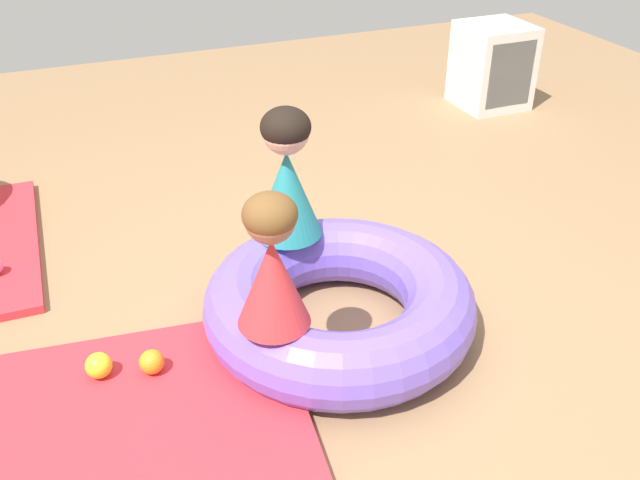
{
  "coord_description": "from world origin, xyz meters",
  "views": [
    {
      "loc": [
        -0.8,
        -1.98,
        1.8
      ],
      "look_at": [
        0.11,
        0.24,
        0.32
      ],
      "focal_mm": 39.6,
      "sensor_mm": 36.0,
      "label": 1
    }
  ],
  "objects_px": {
    "inflatable_cushion": "(339,303)",
    "child_in_teal": "(287,175)",
    "storage_cube": "(494,67)",
    "child_in_red": "(272,263)",
    "play_ball_orange": "(152,362)",
    "play_ball_yellow": "(99,365)"
  },
  "relations": [
    {
      "from": "inflatable_cushion",
      "to": "storage_cube",
      "type": "distance_m",
      "value": 2.75
    },
    {
      "from": "child_in_teal",
      "to": "child_in_red",
      "type": "xyz_separation_m",
      "value": [
        -0.25,
        -0.55,
        -0.03
      ]
    },
    {
      "from": "play_ball_yellow",
      "to": "storage_cube",
      "type": "bearing_deg",
      "value": 32.44
    },
    {
      "from": "inflatable_cushion",
      "to": "play_ball_orange",
      "type": "relative_size",
      "value": 11.66
    },
    {
      "from": "child_in_red",
      "to": "play_ball_orange",
      "type": "distance_m",
      "value": 0.63
    },
    {
      "from": "inflatable_cushion",
      "to": "child_in_teal",
      "type": "distance_m",
      "value": 0.55
    },
    {
      "from": "inflatable_cushion",
      "to": "child_in_teal",
      "type": "xyz_separation_m",
      "value": [
        -0.07,
        0.37,
        0.41
      ]
    },
    {
      "from": "storage_cube",
      "to": "play_ball_orange",
      "type": "bearing_deg",
      "value": -145.17
    },
    {
      "from": "child_in_teal",
      "to": "play_ball_yellow",
      "type": "height_order",
      "value": "child_in_teal"
    },
    {
      "from": "play_ball_orange",
      "to": "play_ball_yellow",
      "type": "bearing_deg",
      "value": 164.43
    },
    {
      "from": "inflatable_cushion",
      "to": "child_in_teal",
      "type": "bearing_deg",
      "value": 101.6
    },
    {
      "from": "inflatable_cushion",
      "to": "play_ball_orange",
      "type": "xyz_separation_m",
      "value": [
        -0.74,
        0.0,
        -0.05
      ]
    },
    {
      "from": "play_ball_orange",
      "to": "child_in_red",
      "type": "bearing_deg",
      "value": -23.53
    },
    {
      "from": "play_ball_yellow",
      "to": "play_ball_orange",
      "type": "bearing_deg",
      "value": -15.57
    },
    {
      "from": "child_in_teal",
      "to": "play_ball_orange",
      "type": "distance_m",
      "value": 0.89
    },
    {
      "from": "inflatable_cushion",
      "to": "storage_cube",
      "type": "relative_size",
      "value": 1.9
    },
    {
      "from": "child_in_red",
      "to": "storage_cube",
      "type": "relative_size",
      "value": 0.89
    },
    {
      "from": "play_ball_orange",
      "to": "storage_cube",
      "type": "height_order",
      "value": "storage_cube"
    },
    {
      "from": "play_ball_orange",
      "to": "storage_cube",
      "type": "relative_size",
      "value": 0.16
    },
    {
      "from": "play_ball_orange",
      "to": "storage_cube",
      "type": "bearing_deg",
      "value": 34.83
    },
    {
      "from": "child_in_red",
      "to": "storage_cube",
      "type": "distance_m",
      "value": 3.12
    },
    {
      "from": "play_ball_orange",
      "to": "play_ball_yellow",
      "type": "relative_size",
      "value": 0.95
    }
  ]
}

